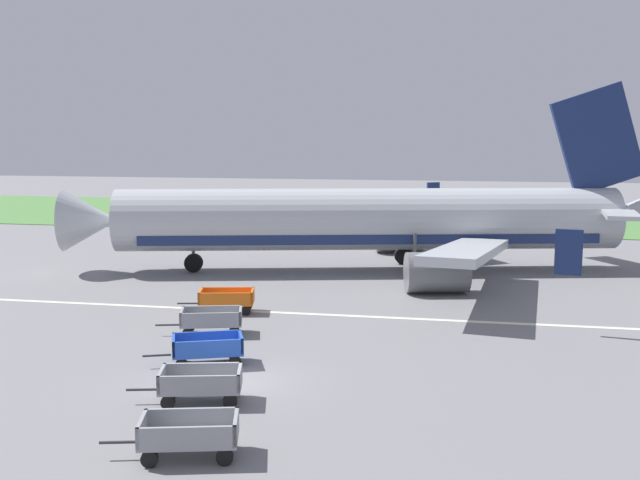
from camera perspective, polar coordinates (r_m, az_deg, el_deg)
ground_plane at (r=26.30m, az=-6.87°, el=-10.47°), size 220.00×220.00×0.00m
grass_strip at (r=77.23m, az=5.24°, el=1.85°), size 220.00×28.00×0.06m
apron_stripe at (r=35.55m, az=-1.91°, el=-5.49°), size 120.00×0.36×0.01m
airplane at (r=46.10m, az=4.88°, el=1.45°), size 37.30×30.19×11.34m
baggage_cart_nearest at (r=20.57m, az=-9.77°, el=-14.13°), size 3.62×1.98×1.07m
baggage_cart_second_in_row at (r=24.33m, az=-8.92°, el=-10.56°), size 3.62×1.95×1.07m
baggage_cart_third_in_row at (r=28.06m, az=-8.42°, el=-8.02°), size 3.57×2.22×1.07m
baggage_cart_fourth_in_row at (r=32.10m, az=-8.13°, el=-5.96°), size 3.62×2.02×1.07m
baggage_cart_far_end at (r=35.84m, az=-7.00°, el=-4.46°), size 3.63×1.89×1.07m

